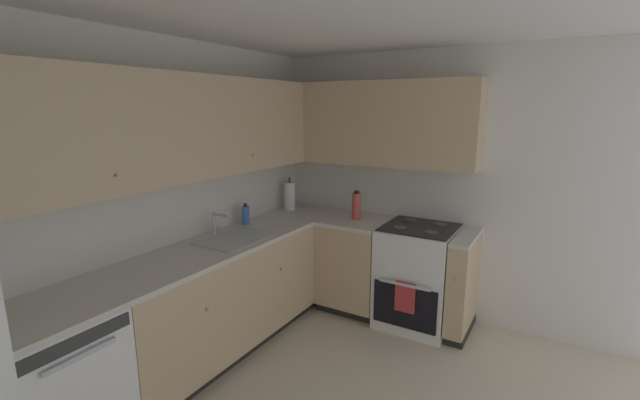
% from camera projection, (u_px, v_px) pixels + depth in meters
% --- Properties ---
extents(wall_back, '(4.00, 0.05, 2.41)m').
position_uv_depth(wall_back, '(136.00, 210.00, 2.94)').
color(wall_back, silver).
rests_on(wall_back, ground_plane).
extents(wall_right, '(0.05, 3.34, 2.41)m').
position_uv_depth(wall_right, '(446.00, 188.00, 3.78)').
color(wall_right, silver).
rests_on(wall_right, ground_plane).
extents(dishwasher, '(0.60, 0.63, 0.86)m').
position_uv_depth(dishwasher, '(54.00, 390.00, 2.26)').
color(dishwasher, white).
rests_on(dishwasher, ground_plane).
extents(lower_cabinets_back, '(1.87, 0.62, 0.86)m').
position_uv_depth(lower_cabinets_back, '(218.00, 300.00, 3.30)').
color(lower_cabinets_back, tan).
rests_on(lower_cabinets_back, ground_plane).
extents(countertop_back, '(3.07, 0.60, 0.03)m').
position_uv_depth(countertop_back, '(215.00, 247.00, 3.20)').
color(countertop_back, beige).
rests_on(countertop_back, lower_cabinets_back).
extents(lower_cabinets_right, '(0.62, 1.37, 0.86)m').
position_uv_depth(lower_cabinets_right, '(376.00, 269.00, 3.94)').
color(lower_cabinets_right, tan).
rests_on(lower_cabinets_right, ground_plane).
extents(countertop_right, '(0.60, 1.37, 0.03)m').
position_uv_depth(countertop_right, '(377.00, 224.00, 3.84)').
color(countertop_right, beige).
rests_on(countertop_right, lower_cabinets_right).
extents(oven_range, '(0.68, 0.62, 1.04)m').
position_uv_depth(oven_range, '(418.00, 275.00, 3.75)').
color(oven_range, white).
rests_on(oven_range, ground_plane).
extents(upper_cabinets_back, '(2.75, 0.34, 0.74)m').
position_uv_depth(upper_cabinets_back, '(177.00, 128.00, 2.94)').
color(upper_cabinets_back, tan).
extents(upper_cabinets_right, '(0.32, 1.92, 0.74)m').
position_uv_depth(upper_cabinets_right, '(372.00, 124.00, 3.84)').
color(upper_cabinets_right, tan).
extents(sink, '(0.58, 0.40, 0.10)m').
position_uv_depth(sink, '(236.00, 243.00, 3.36)').
color(sink, '#B7B7BC').
rests_on(sink, countertop_back).
extents(faucet, '(0.07, 0.16, 0.18)m').
position_uv_depth(faucet, '(217.00, 221.00, 3.43)').
color(faucet, silver).
rests_on(faucet, countertop_back).
extents(soap_bottle, '(0.07, 0.07, 0.19)m').
position_uv_depth(soap_bottle, '(246.00, 215.00, 3.74)').
color(soap_bottle, '#3F72BF').
rests_on(soap_bottle, countertop_back).
extents(paper_towel_roll, '(0.11, 0.11, 0.34)m').
position_uv_depth(paper_towel_roll, '(290.00, 196.00, 4.28)').
color(paper_towel_roll, white).
rests_on(paper_towel_roll, countertop_back).
extents(oil_bottle, '(0.08, 0.08, 0.27)m').
position_uv_depth(oil_bottle, '(356.00, 206.00, 3.91)').
color(oil_bottle, '#BF4C3F').
rests_on(oil_bottle, countertop_right).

